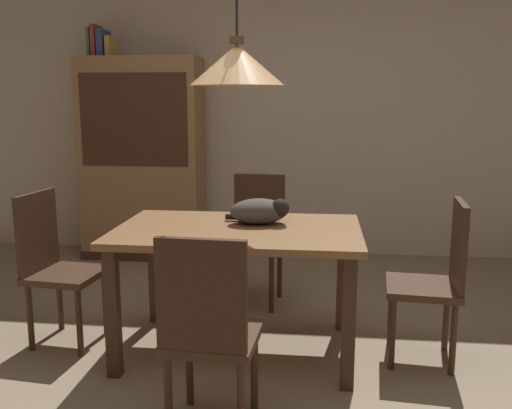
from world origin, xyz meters
TOP-DOWN VIEW (x-y plane):
  - ground at (0.00, 0.00)m, footprint 10.00×10.00m
  - back_wall at (0.00, 2.65)m, footprint 6.40×0.10m
  - dining_table at (-0.14, 0.36)m, footprint 1.40×0.90m
  - chair_right_side at (0.99, 0.35)m, footprint 0.44×0.44m
  - chair_left_side at (-1.26, 0.37)m, footprint 0.44×0.44m
  - chair_near_front at (-0.14, -0.52)m, footprint 0.42×0.42m
  - chair_far_back at (-0.13, 1.24)m, footprint 0.44×0.44m
  - cat_sleeping at (-0.02, 0.48)m, footprint 0.40×0.29m
  - pendant_lamp at (-0.14, 0.36)m, footprint 0.52×0.52m
  - hutch_bookcase at (-1.31, 2.32)m, footprint 1.12×0.45m
  - book_green_slim at (-1.75, 2.32)m, footprint 0.03×0.20m
  - book_red_tall at (-1.70, 2.32)m, footprint 0.04×0.22m
  - book_blue_wide at (-1.64, 2.32)m, footprint 0.06×0.24m
  - book_yellow_short at (-1.57, 2.32)m, footprint 0.04×0.20m

SIDE VIEW (x-z plane):
  - ground at x=0.00m, z-range 0.00..0.00m
  - chair_right_side at x=0.99m, z-range 0.05..0.98m
  - chair_left_side at x=-1.26m, z-range 0.05..0.98m
  - chair_near_front at x=-0.14m, z-range 0.05..0.98m
  - chair_far_back at x=-0.13m, z-range 0.05..0.98m
  - dining_table at x=-0.14m, z-range 0.27..1.02m
  - cat_sleeping at x=-0.02m, z-range 0.75..0.90m
  - hutch_bookcase at x=-1.31m, z-range -0.04..1.81m
  - back_wall at x=0.00m, z-range 0.00..2.90m
  - pendant_lamp at x=-0.14m, z-range 1.01..2.31m
  - book_yellow_short at x=-1.57m, z-range 1.85..2.03m
  - book_blue_wide at x=-1.64m, z-range 1.85..2.09m
  - book_green_slim at x=-1.75m, z-range 1.85..2.11m
  - book_red_tall at x=-1.70m, z-range 1.85..2.13m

